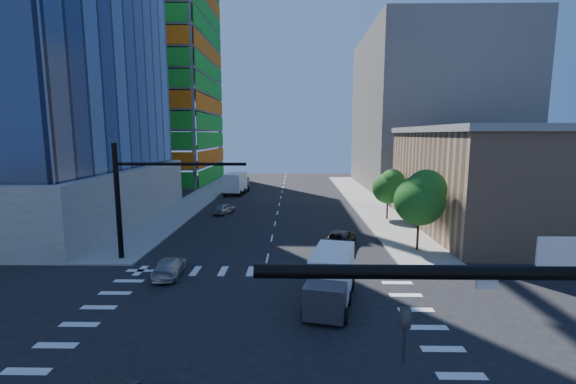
{
  "coord_description": "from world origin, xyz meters",
  "views": [
    {
      "loc": [
        2.16,
        -17.53,
        9.76
      ],
      "look_at": [
        1.72,
        8.0,
        5.95
      ],
      "focal_mm": 24.0,
      "sensor_mm": 36.0,
      "label": 1
    }
  ],
  "objects": [
    {
      "name": "ground",
      "position": [
        0.0,
        0.0,
        0.0
      ],
      "size": [
        160.0,
        160.0,
        0.0
      ],
      "primitive_type": "plane",
      "color": "black",
      "rests_on": "ground"
    },
    {
      "name": "road_markings",
      "position": [
        0.0,
        0.0,
        0.01
      ],
      "size": [
        20.0,
        20.0,
        0.01
      ],
      "primitive_type": "cube",
      "color": "silver",
      "rests_on": "ground"
    },
    {
      "name": "sidewalk_ne",
      "position": [
        12.5,
        40.0,
        0.07
      ],
      "size": [
        5.0,
        60.0,
        0.15
      ],
      "primitive_type": "cube",
      "color": "gray",
      "rests_on": "ground"
    },
    {
      "name": "sidewalk_nw",
      "position": [
        -12.5,
        40.0,
        0.07
      ],
      "size": [
        5.0,
        60.0,
        0.15
      ],
      "primitive_type": "cube",
      "color": "gray",
      "rests_on": "ground"
    },
    {
      "name": "construction_building",
      "position": [
        -27.41,
        61.93,
        24.61
      ],
      "size": [
        25.16,
        34.5,
        70.6
      ],
      "color": "gray",
      "rests_on": "ground"
    },
    {
      "name": "commercial_building",
      "position": [
        25.0,
        22.0,
        5.31
      ],
      "size": [
        20.5,
        22.5,
        10.6
      ],
      "color": "tan",
      "rests_on": "ground"
    },
    {
      "name": "bg_building_ne",
      "position": [
        27.0,
        55.0,
        14.0
      ],
      "size": [
        24.0,
        30.0,
        28.0
      ],
      "primitive_type": "cube",
      "color": "#625E58",
      "rests_on": "ground"
    },
    {
      "name": "signal_mast_nw",
      "position": [
        -10.0,
        11.5,
        5.49
      ],
      "size": [
        10.2,
        0.4,
        9.0
      ],
      "color": "black",
      "rests_on": "sidewalk_nw"
    },
    {
      "name": "tree_south",
      "position": [
        12.63,
        13.9,
        4.69
      ],
      "size": [
        4.16,
        4.16,
        6.82
      ],
      "color": "#382316",
      "rests_on": "sidewalk_ne"
    },
    {
      "name": "tree_north",
      "position": [
        12.93,
        25.9,
        3.99
      ],
      "size": [
        3.54,
        3.52,
        5.78
      ],
      "color": "#382316",
      "rests_on": "sidewalk_ne"
    },
    {
      "name": "car_nb_far",
      "position": [
        5.91,
        14.49,
        0.73
      ],
      "size": [
        3.83,
        5.73,
        1.46
      ],
      "primitive_type": "imported",
      "rotation": [
        0.0,
        0.0,
        -0.29
      ],
      "color": "black",
      "rests_on": "ground"
    },
    {
      "name": "car_sb_near",
      "position": [
        -6.57,
        8.13,
        0.63
      ],
      "size": [
        2.08,
        4.46,
        1.26
      ],
      "primitive_type": "imported",
      "rotation": [
        0.0,
        0.0,
        3.21
      ],
      "color": "#B9B9B9",
      "rests_on": "ground"
    },
    {
      "name": "car_sb_mid",
      "position": [
        -6.6,
        29.36,
        0.66
      ],
      "size": [
        2.68,
        4.14,
        1.31
      ],
      "primitive_type": "imported",
      "rotation": [
        0.0,
        0.0,
        2.82
      ],
      "color": "#999CA0",
      "rests_on": "ground"
    },
    {
      "name": "box_truck_near",
      "position": [
        4.23,
        3.62,
        1.31
      ],
      "size": [
        3.59,
        6.02,
        2.95
      ],
      "rotation": [
        0.0,
        0.0,
        -0.22
      ],
      "color": "black",
      "rests_on": "ground"
    },
    {
      "name": "box_truck_far",
      "position": [
        -7.41,
        45.62,
        1.57
      ],
      "size": [
        3.57,
        7.03,
        3.55
      ],
      "rotation": [
        0.0,
        0.0,
        3.04
      ],
      "color": "black",
      "rests_on": "ground"
    }
  ]
}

